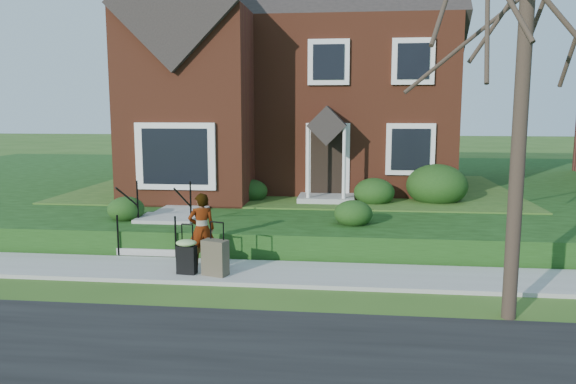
# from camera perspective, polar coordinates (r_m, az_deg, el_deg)

# --- Properties ---
(ground) EXTENTS (120.00, 120.00, 0.00)m
(ground) POSITION_cam_1_polar(r_m,az_deg,el_deg) (11.29, -3.54, -8.38)
(ground) COLOR #2D5119
(ground) RESTS_ON ground
(sidewalk) EXTENTS (60.00, 1.60, 0.08)m
(sidewalk) POSITION_cam_1_polar(r_m,az_deg,el_deg) (11.28, -3.54, -8.18)
(sidewalk) COLOR #9E9B93
(sidewalk) RESTS_ON ground
(terrace) EXTENTS (44.00, 20.00, 0.60)m
(terrace) POSITION_cam_1_polar(r_m,az_deg,el_deg) (21.85, 11.93, 0.47)
(terrace) COLOR #17360E
(terrace) RESTS_ON ground
(walkway) EXTENTS (1.20, 6.00, 0.06)m
(walkway) POSITION_cam_1_polar(r_m,az_deg,el_deg) (16.46, -9.12, -0.87)
(walkway) COLOR #9E9B93
(walkway) RESTS_ON terrace
(main_house) EXTENTS (10.40, 10.20, 9.40)m
(main_house) POSITION_cam_1_polar(r_m,az_deg,el_deg) (20.46, 0.54, 14.05)
(main_house) COLOR brown
(main_house) RESTS_ON terrace
(front_steps) EXTENTS (1.40, 2.02, 1.50)m
(front_steps) POSITION_cam_1_polar(r_m,az_deg,el_deg) (13.53, -12.69, -3.66)
(front_steps) COLOR #9E9B93
(front_steps) RESTS_ON ground
(foundation_shrubs) EXTENTS (10.31, 4.82, 1.22)m
(foundation_shrubs) POSITION_cam_1_polar(r_m,az_deg,el_deg) (15.97, 4.35, 0.62)
(foundation_shrubs) COLOR black
(foundation_shrubs) RESTS_ON terrace
(woman) EXTENTS (0.64, 0.55, 1.50)m
(woman) POSITION_cam_1_polar(r_m,az_deg,el_deg) (11.62, -8.77, -3.76)
(woman) COLOR #999999
(woman) RESTS_ON sidewalk
(suitcase_black) EXTENTS (0.44, 0.37, 0.98)m
(suitcase_black) POSITION_cam_1_polar(r_m,az_deg,el_deg) (11.13, -10.26, -6.28)
(suitcase_black) COLOR black
(suitcase_black) RESTS_ON sidewalk
(suitcase_olive) EXTENTS (0.54, 0.41, 1.04)m
(suitcase_olive) POSITION_cam_1_polar(r_m,az_deg,el_deg) (10.96, -7.41, -6.62)
(suitcase_olive) COLOR #4B4332
(suitcase_olive) RESTS_ON sidewalk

